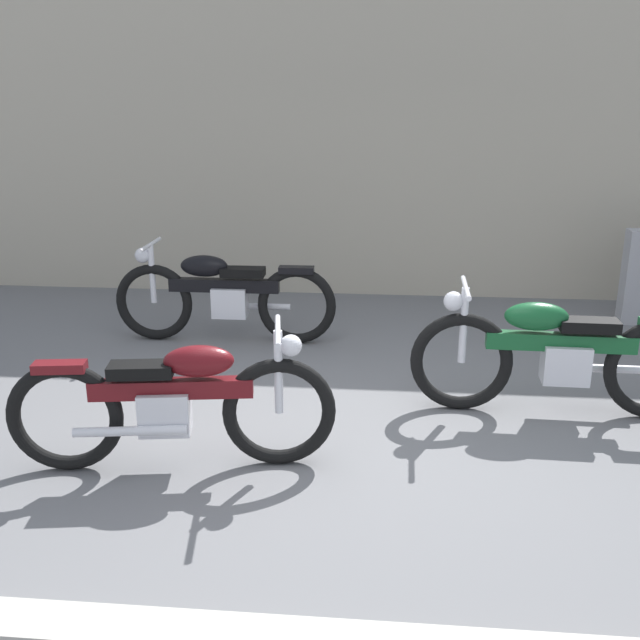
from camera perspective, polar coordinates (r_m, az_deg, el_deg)
name	(u,v)px	position (r m, az deg, el deg)	size (l,w,h in m)	color
ground_plane	(345,449)	(4.94, 2.02, -10.13)	(40.00, 40.00, 0.00)	slate
building_wall	(368,151)	(8.54, 3.83, 13.17)	(18.00, 0.30, 3.33)	#B2A893
motorcycle_green	(556,354)	(5.56, 18.18, -2.60)	(2.16, 0.60, 0.97)	black
motorcycle_black	(223,295)	(6.93, -7.70, 1.96)	(2.13, 0.59, 0.96)	black
motorcycle_maroon	(175,402)	(4.63, -11.38, -6.41)	(2.04, 0.62, 0.92)	black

